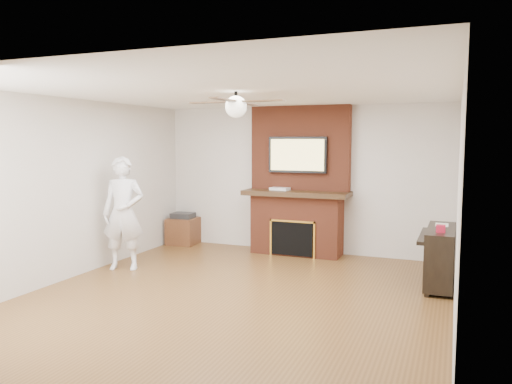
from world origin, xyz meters
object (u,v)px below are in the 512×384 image
at_px(side_table, 183,230).
at_px(piano, 440,255).
at_px(fireplace, 298,195).
at_px(person, 123,213).

xyz_separation_m(side_table, piano, (4.51, -1.09, 0.15)).
relative_size(fireplace, person, 1.48).
xyz_separation_m(person, side_table, (-0.10, 1.91, -0.57)).
distance_m(side_table, piano, 4.64).
height_order(fireplace, side_table, fireplace).
height_order(person, piano, person).
xyz_separation_m(fireplace, piano, (2.31, -1.16, -0.58)).
distance_m(fireplace, piano, 2.65).
distance_m(fireplace, person, 2.89).
bearing_deg(fireplace, piano, -26.68).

